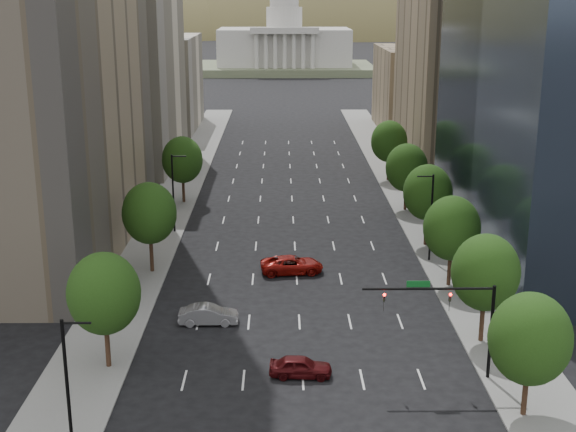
{
  "coord_description": "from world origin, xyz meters",
  "views": [
    {
      "loc": [
        -1.56,
        -19.34,
        26.15
      ],
      "look_at": [
        -0.9,
        43.83,
        8.0
      ],
      "focal_mm": 48.62,
      "sensor_mm": 36.0,
      "label": 1
    }
  ],
  "objects_px": {
    "car_red_far": "(292,265)",
    "car_maroon": "(301,366)",
    "car_silver": "(208,315)",
    "capitol": "(284,46)",
    "traffic_signal": "(457,311)"
  },
  "relations": [
    {
      "from": "capitol",
      "to": "car_maroon",
      "type": "distance_m",
      "value": 219.31
    },
    {
      "from": "car_silver",
      "to": "car_red_far",
      "type": "distance_m",
      "value": 13.89
    },
    {
      "from": "car_red_far",
      "to": "car_maroon",
      "type": "bearing_deg",
      "value": 174.46
    },
    {
      "from": "car_maroon",
      "to": "car_red_far",
      "type": "distance_m",
      "value": 21.16
    },
    {
      "from": "car_maroon",
      "to": "car_red_far",
      "type": "relative_size",
      "value": 0.73
    },
    {
      "from": "traffic_signal",
      "to": "car_silver",
      "type": "height_order",
      "value": "traffic_signal"
    },
    {
      "from": "car_maroon",
      "to": "capitol",
      "type": "bearing_deg",
      "value": 3.14
    },
    {
      "from": "car_maroon",
      "to": "car_silver",
      "type": "xyz_separation_m",
      "value": [
        -7.31,
        9.16,
        0.05
      ]
    },
    {
      "from": "traffic_signal",
      "to": "car_silver",
      "type": "bearing_deg",
      "value": 151.64
    },
    {
      "from": "car_red_far",
      "to": "car_silver",
      "type": "bearing_deg",
      "value": 143.35
    },
    {
      "from": "capitol",
      "to": "car_red_far",
      "type": "relative_size",
      "value": 9.93
    },
    {
      "from": "car_maroon",
      "to": "car_silver",
      "type": "relative_size",
      "value": 0.91
    },
    {
      "from": "capitol",
      "to": "car_maroon",
      "type": "relative_size",
      "value": 13.55
    },
    {
      "from": "traffic_signal",
      "to": "car_silver",
      "type": "relative_size",
      "value": 1.88
    },
    {
      "from": "capitol",
      "to": "car_silver",
      "type": "xyz_separation_m",
      "value": [
        -7.45,
        -210.0,
        -7.78
      ]
    }
  ]
}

